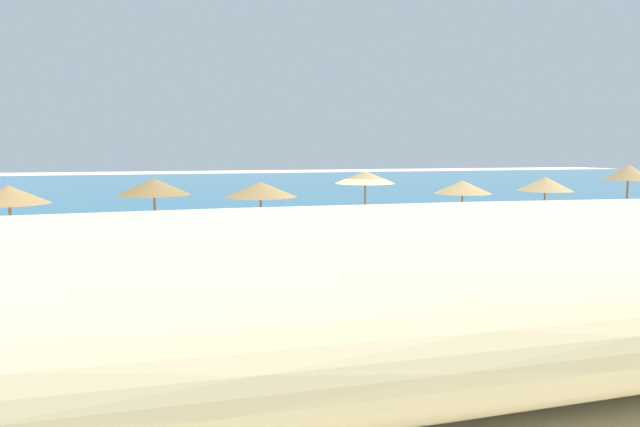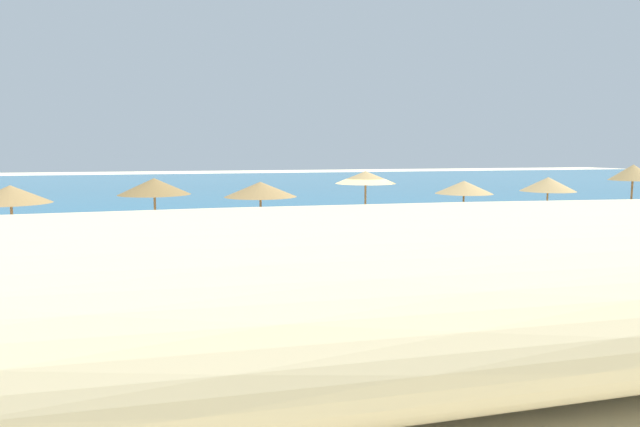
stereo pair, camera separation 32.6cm
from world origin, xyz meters
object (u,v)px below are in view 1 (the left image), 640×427
(beach_umbrella_3, at_px, (154,187))
(cooler_box, at_px, (549,248))
(lounge_chair_0, at_px, (485,235))
(beach_umbrella_7, at_px, (545,184))
(beach_umbrella_4, at_px, (260,189))
(beach_umbrella_8, at_px, (629,172))
(beach_umbrella_2, at_px, (9,195))
(beach_umbrella_5, at_px, (365,177))
(beach_umbrella_6, at_px, (463,187))
(lounge_chair_1, at_px, (267,243))
(beach_ball, at_px, (178,256))

(beach_umbrella_3, height_order, cooler_box, beach_umbrella_3)
(lounge_chair_0, bearing_deg, beach_umbrella_7, -37.88)
(beach_umbrella_7, bearing_deg, beach_umbrella_4, -179.96)
(beach_umbrella_8, relative_size, cooler_box, 6.24)
(beach_umbrella_3, height_order, beach_umbrella_8, beach_umbrella_8)
(beach_umbrella_4, distance_m, beach_umbrella_7, 11.74)
(lounge_chair_0, bearing_deg, beach_umbrella_2, 114.48)
(beach_umbrella_2, relative_size, beach_umbrella_5, 0.88)
(beach_umbrella_4, xyz_separation_m, lounge_chair_0, (8.03, -1.46, -1.74))
(beach_umbrella_4, relative_size, cooler_box, 5.36)
(beach_umbrella_3, distance_m, cooler_box, 13.61)
(beach_umbrella_6, distance_m, beach_umbrella_8, 8.06)
(lounge_chair_1, relative_size, cooler_box, 3.27)
(beach_umbrella_2, distance_m, beach_umbrella_8, 23.93)
(beach_ball, bearing_deg, lounge_chair_0, -3.06)
(lounge_chair_1, distance_m, beach_ball, 2.86)
(beach_umbrella_7, relative_size, lounge_chair_1, 1.60)
(beach_umbrella_5, bearing_deg, cooler_box, -29.96)
(cooler_box, bearing_deg, beach_umbrella_6, 112.32)
(lounge_chair_0, distance_m, beach_ball, 10.91)
(lounge_chair_1, bearing_deg, beach_umbrella_8, -110.02)
(beach_umbrella_3, relative_size, cooler_box, 5.52)
(beach_umbrella_5, bearing_deg, beach_umbrella_7, 0.48)
(beach_umbrella_2, xyz_separation_m, beach_ball, (5.02, -1.08, -2.00))
(beach_umbrella_3, bearing_deg, lounge_chair_1, -26.69)
(beach_umbrella_5, bearing_deg, beach_umbrella_6, 2.56)
(beach_umbrella_3, relative_size, beach_umbrella_8, 0.88)
(beach_umbrella_5, relative_size, beach_ball, 8.84)
(beach_umbrella_2, bearing_deg, beach_umbrella_4, -1.48)
(beach_umbrella_4, height_order, beach_umbrella_7, beach_umbrella_7)
(beach_umbrella_6, distance_m, beach_umbrella_7, 3.74)
(beach_umbrella_2, distance_m, beach_umbrella_5, 11.75)
(beach_umbrella_3, bearing_deg, beach_umbrella_2, -177.02)
(lounge_chair_0, bearing_deg, cooler_box, -112.29)
(beach_ball, bearing_deg, beach_umbrella_3, 117.94)
(lounge_chair_1, distance_m, cooler_box, 9.63)
(beach_umbrella_4, xyz_separation_m, beach_umbrella_5, (3.87, -0.06, 0.37))
(beach_umbrella_8, bearing_deg, cooler_box, -153.28)
(beach_umbrella_7, xyz_separation_m, beach_umbrella_8, (4.31, 0.11, 0.42))
(beach_umbrella_7, relative_size, beach_ball, 7.81)
(beach_umbrella_6, height_order, beach_ball, beach_umbrella_6)
(beach_umbrella_5, relative_size, beach_umbrella_7, 1.13)
(beach_umbrella_3, xyz_separation_m, beach_umbrella_4, (3.55, -0.43, -0.13))
(beach_umbrella_8, bearing_deg, beach_umbrella_4, -179.58)
(beach_umbrella_8, xyz_separation_m, lounge_chair_0, (-8.02, -1.58, -2.16))
(beach_umbrella_7, distance_m, lounge_chair_0, 4.35)
(beach_umbrella_8, xyz_separation_m, cooler_box, (-6.66, -3.35, -2.39))
(beach_umbrella_7, bearing_deg, beach_umbrella_3, 178.43)
(beach_umbrella_7, relative_size, beach_umbrella_8, 0.84)
(beach_umbrella_7, xyz_separation_m, cooler_box, (-2.35, -3.25, -1.96))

